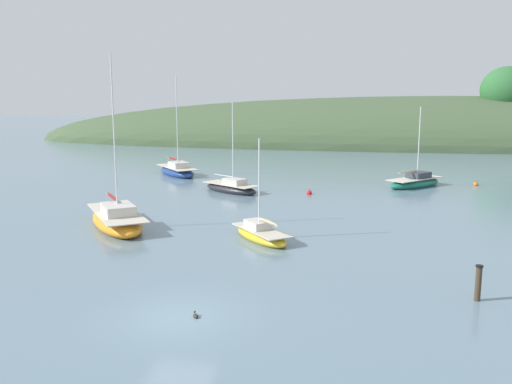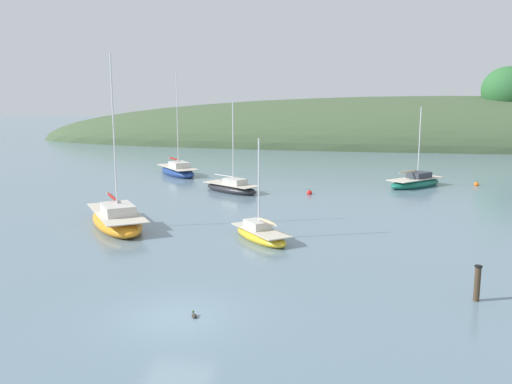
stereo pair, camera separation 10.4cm
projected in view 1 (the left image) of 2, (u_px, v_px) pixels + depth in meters
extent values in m
plane|color=slate|center=(178.00, 317.00, 19.87)|extent=(400.00, 400.00, 0.00)
ellipsoid|color=#425638|center=(446.00, 143.00, 94.49)|extent=(150.00, 36.00, 16.42)
ellipsoid|color=#2D6633|center=(507.00, 90.00, 87.06)|extent=(8.19, 7.45, 7.45)
ellipsoid|color=orange|center=(117.00, 221.00, 33.66)|extent=(6.55, 7.95, 1.25)
cube|color=beige|center=(116.00, 213.00, 33.56)|extent=(6.03, 7.31, 0.06)
cube|color=beige|center=(118.00, 209.00, 32.95)|extent=(2.82, 3.03, 0.64)
cylinder|color=silver|center=(114.00, 136.00, 32.38)|extent=(0.09, 0.09, 9.63)
cylinder|color=silver|center=(112.00, 197.00, 34.54)|extent=(1.89, 2.75, 0.07)
ellipsoid|color=maroon|center=(112.00, 197.00, 34.53)|extent=(1.92, 2.72, 0.20)
ellipsoid|color=navy|center=(177.00, 172.00, 56.15)|extent=(6.20, 7.08, 1.13)
cube|color=beige|center=(177.00, 167.00, 56.07)|extent=(5.70, 6.51, 0.06)
cube|color=beige|center=(179.00, 165.00, 55.53)|extent=(2.61, 2.75, 0.60)
cylinder|color=silver|center=(177.00, 121.00, 54.94)|extent=(0.09, 0.09, 9.48)
cylinder|color=silver|center=(173.00, 159.00, 56.92)|extent=(1.85, 2.40, 0.07)
ellipsoid|color=maroon|center=(173.00, 159.00, 56.91)|extent=(1.89, 2.39, 0.20)
ellipsoid|color=#196B56|center=(415.00, 184.00, 48.82)|extent=(5.98, 5.98, 1.01)
cube|color=beige|center=(415.00, 179.00, 48.74)|extent=(5.50, 5.50, 0.06)
cube|color=#333842|center=(419.00, 175.00, 48.99)|extent=(2.41, 2.41, 0.55)
cylinder|color=silver|center=(419.00, 143.00, 48.37)|extent=(0.09, 0.09, 6.43)
cylinder|color=silver|center=(408.00, 172.00, 48.03)|extent=(1.92, 1.93, 0.07)
ellipsoid|color=tan|center=(408.00, 172.00, 48.02)|extent=(1.94, 1.94, 0.20)
ellipsoid|color=#232328|center=(231.00, 189.00, 46.13)|extent=(5.82, 4.98, 0.92)
cube|color=beige|center=(231.00, 184.00, 46.06)|extent=(5.36, 4.59, 0.06)
cube|color=beige|center=(235.00, 182.00, 45.70)|extent=(2.24, 2.12, 0.52)
cylinder|color=silver|center=(233.00, 143.00, 45.25)|extent=(0.09, 0.09, 7.00)
cylinder|color=silver|center=(223.00, 176.00, 46.58)|extent=(2.00, 1.48, 0.07)
ellipsoid|color=gold|center=(261.00, 236.00, 30.64)|extent=(4.25, 4.88, 0.78)
cube|color=beige|center=(261.00, 230.00, 30.58)|extent=(3.91, 4.49, 0.06)
cube|color=beige|center=(258.00, 225.00, 30.87)|extent=(1.80, 1.89, 0.47)
cylinder|color=silver|center=(259.00, 184.00, 30.34)|extent=(0.09, 0.09, 5.18)
cylinder|color=silver|center=(268.00, 223.00, 29.80)|extent=(1.29, 1.67, 0.07)
ellipsoid|color=tan|center=(268.00, 222.00, 29.80)|extent=(1.34, 1.68, 0.20)
sphere|color=red|center=(309.00, 193.00, 44.97)|extent=(0.44, 0.44, 0.44)
cylinder|color=black|center=(309.00, 190.00, 44.93)|extent=(0.04, 0.04, 0.10)
sphere|color=orange|center=(476.00, 184.00, 49.39)|extent=(0.44, 0.44, 0.44)
cylinder|color=black|center=(476.00, 181.00, 49.35)|extent=(0.04, 0.04, 0.10)
ellipsoid|color=#2D2823|center=(196.00, 316.00, 19.86)|extent=(0.33, 0.38, 0.16)
sphere|color=#1E4723|center=(195.00, 312.00, 19.97)|extent=(0.09, 0.09, 0.09)
cone|color=gold|center=(194.00, 311.00, 20.04)|extent=(0.05, 0.06, 0.04)
cone|color=#2D2823|center=(197.00, 317.00, 19.72)|extent=(0.10, 0.10, 0.08)
cylinder|color=#423323|center=(478.00, 284.00, 21.37)|extent=(0.24, 0.24, 1.40)
cylinder|color=black|center=(480.00, 266.00, 21.25)|extent=(0.30, 0.30, 0.06)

